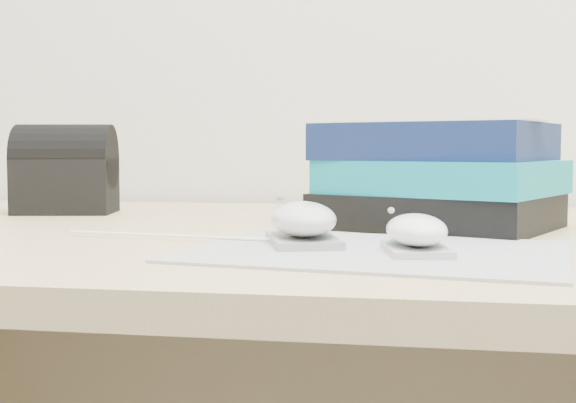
% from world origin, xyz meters
% --- Properties ---
extents(mousepad, '(0.37, 0.31, 0.00)m').
position_xyz_m(mousepad, '(0.04, 1.40, 0.73)').
color(mousepad, gray).
rests_on(mousepad, desk).
extents(mouse_rear, '(0.09, 0.13, 0.05)m').
position_xyz_m(mouse_rear, '(-0.04, 1.43, 0.75)').
color(mouse_rear, gray).
rests_on(mouse_rear, mousepad).
extents(mouse_front, '(0.07, 0.10, 0.04)m').
position_xyz_m(mouse_front, '(0.07, 1.38, 0.75)').
color(mouse_front, '#B0B0B3').
rests_on(mouse_front, mousepad).
extents(usb_cable, '(0.24, 0.04, 0.00)m').
position_xyz_m(usb_cable, '(-0.17, 1.46, 0.73)').
color(usb_cable, white).
rests_on(usb_cable, mousepad).
extents(book_stack, '(0.31, 0.28, 0.12)m').
position_xyz_m(book_stack, '(0.09, 1.63, 0.79)').
color(book_stack, black).
rests_on(book_stack, desk).
extents(pouch, '(0.15, 0.12, 0.13)m').
position_xyz_m(pouch, '(-0.43, 1.74, 0.79)').
color(pouch, black).
rests_on(pouch, desk).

